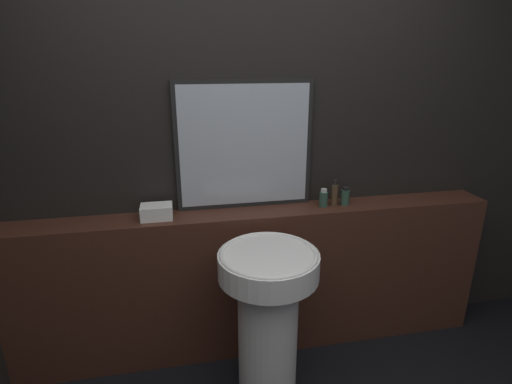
% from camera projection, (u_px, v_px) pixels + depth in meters
% --- Properties ---
extents(wall_back, '(8.00, 0.06, 2.50)m').
position_uv_depth(wall_back, '(253.00, 153.00, 2.37)').
color(wall_back, black).
rests_on(wall_back, ground_plane).
extents(vanity_counter, '(2.90, 0.23, 0.94)m').
position_uv_depth(vanity_counter, '(258.00, 281.00, 2.49)').
color(vanity_counter, '#422319').
rests_on(vanity_counter, ground_plane).
extents(pedestal_sink, '(0.50, 0.50, 0.89)m').
position_uv_depth(pedestal_sink, '(268.00, 315.00, 2.06)').
color(pedestal_sink, white).
rests_on(pedestal_sink, ground_plane).
extents(mirror, '(0.80, 0.03, 0.74)m').
position_uv_depth(mirror, '(245.00, 146.00, 2.30)').
color(mirror, black).
rests_on(mirror, vanity_counter).
extents(towel_stack, '(0.17, 0.12, 0.08)m').
position_uv_depth(towel_stack, '(157.00, 212.00, 2.22)').
color(towel_stack, white).
rests_on(towel_stack, vanity_counter).
extents(shampoo_bottle, '(0.05, 0.05, 0.11)m').
position_uv_depth(shampoo_bottle, '(324.00, 198.00, 2.40)').
color(shampoo_bottle, '#2D4C3D').
rests_on(shampoo_bottle, vanity_counter).
extents(conditioner_bottle, '(0.04, 0.04, 0.16)m').
position_uv_depth(conditioner_bottle, '(334.00, 194.00, 2.40)').
color(conditioner_bottle, '#4C3823').
rests_on(conditioner_bottle, vanity_counter).
extents(lotion_bottle, '(0.05, 0.05, 0.12)m').
position_uv_depth(lotion_bottle, '(345.00, 196.00, 2.42)').
color(lotion_bottle, '#2D4C3D').
rests_on(lotion_bottle, vanity_counter).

